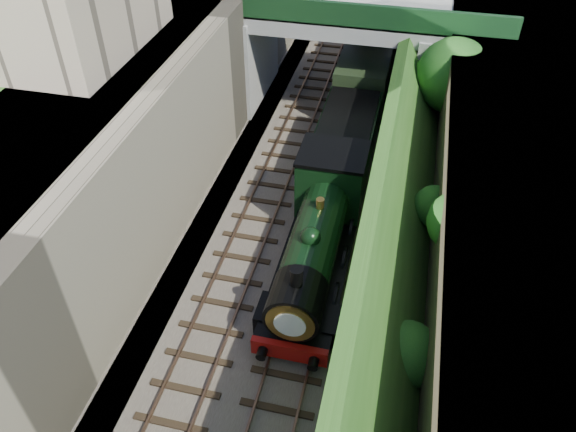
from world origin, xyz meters
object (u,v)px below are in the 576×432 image
object	(u,v)px
tender	(346,144)
tree	(455,77)
locomotive	(318,237)
road_bridge	(363,43)

from	to	relation	value
tender	tree	bearing A→B (deg)	26.69
locomotive	tender	distance (m)	7.37
tree	locomotive	bearing A→B (deg)	-115.84
tree	tender	size ratio (longest dim) A/B	1.10
tree	locomotive	world-z (taller)	tree
road_bridge	locomotive	bearing A→B (deg)	-88.95
locomotive	tender	size ratio (longest dim) A/B	1.70
tree	road_bridge	bearing A→B (deg)	139.66
road_bridge	tree	distance (m)	6.54
tree	locomotive	xyz separation A→B (m)	(-4.71, -9.73, -2.75)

